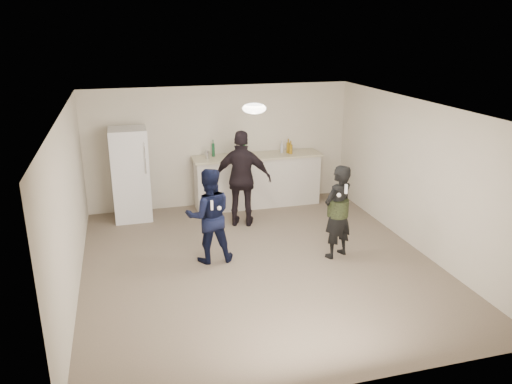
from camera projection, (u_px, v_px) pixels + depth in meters
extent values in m
plane|color=#6B5B4C|center=(259.00, 263.00, 8.03)|extent=(6.00, 6.00, 0.00)
plane|color=silver|center=(260.00, 108.00, 7.23)|extent=(6.00, 6.00, 0.00)
plane|color=beige|center=(221.00, 146.00, 10.37)|extent=(6.00, 0.00, 6.00)
plane|color=beige|center=(342.00, 282.00, 4.88)|extent=(6.00, 0.00, 6.00)
plane|color=beige|center=(70.00, 206.00, 6.94)|extent=(0.00, 6.00, 6.00)
plane|color=beige|center=(418.00, 176.00, 8.32)|extent=(0.00, 6.00, 6.00)
cube|color=beige|center=(257.00, 181.00, 10.48)|extent=(2.60, 0.56, 1.05)
cube|color=beige|center=(258.00, 156.00, 10.30)|extent=(2.68, 0.64, 0.04)
cube|color=white|center=(131.00, 174.00, 9.65)|extent=(0.70, 0.70, 1.80)
cylinder|color=silver|center=(145.00, 158.00, 9.25)|extent=(0.02, 0.02, 0.60)
ellipsoid|color=white|center=(254.00, 108.00, 7.52)|extent=(0.36, 0.36, 0.16)
cylinder|color=silver|center=(207.00, 155.00, 10.00)|extent=(0.08, 0.08, 0.17)
imported|color=#0E153B|center=(209.00, 216.00, 7.90)|extent=(0.78, 0.62, 1.55)
imported|color=black|center=(338.00, 212.00, 8.04)|extent=(0.67, 0.57, 1.56)
cylinder|color=#2C3C1B|center=(338.00, 208.00, 8.02)|extent=(0.34, 0.34, 0.28)
imported|color=black|center=(243.00, 179.00, 9.31)|extent=(1.16, 0.79, 1.83)
cube|color=white|center=(212.00, 205.00, 7.56)|extent=(0.04, 0.04, 0.15)
sphere|color=white|center=(219.00, 208.00, 7.64)|extent=(0.07, 0.07, 0.07)
cube|color=white|center=(346.00, 189.00, 7.67)|extent=(0.04, 0.04, 0.15)
sphere|color=white|center=(339.00, 195.00, 7.70)|extent=(0.07, 0.07, 0.07)
cylinder|color=#B1B3BC|center=(282.00, 149.00, 10.46)|extent=(0.07, 0.07, 0.18)
cylinder|color=#9C7116|center=(291.00, 149.00, 10.39)|extent=(0.08, 0.08, 0.19)
cylinder|color=#16501E|center=(244.00, 149.00, 10.33)|extent=(0.07, 0.07, 0.24)
cylinder|color=#946C15|center=(288.00, 148.00, 10.45)|extent=(0.07, 0.07, 0.22)
cylinder|color=#164F2C|center=(213.00, 150.00, 10.17)|extent=(0.06, 0.06, 0.27)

